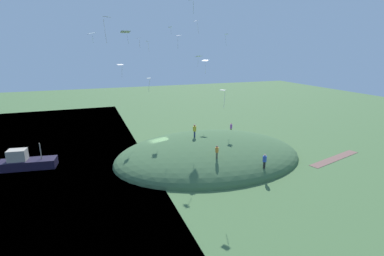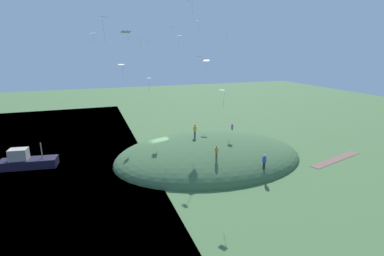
{
  "view_description": "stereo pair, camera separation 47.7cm",
  "coord_description": "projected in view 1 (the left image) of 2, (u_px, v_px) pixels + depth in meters",
  "views": [
    {
      "loc": [
        -9.24,
        -38.48,
        14.63
      ],
      "look_at": [
        3.13,
        -5.05,
        5.0
      ],
      "focal_mm": 27.29,
      "sensor_mm": 36.0,
      "label": 1
    },
    {
      "loc": [
        -8.79,
        -38.65,
        14.63
      ],
      "look_at": [
        3.13,
        -5.05,
        5.0
      ],
      "focal_mm": 27.29,
      "sensor_mm": 36.0,
      "label": 2
    }
  ],
  "objects": [
    {
      "name": "person_on_hilltop",
      "position": [
        195.0,
        129.0,
        40.37
      ],
      "size": [
        0.48,
        0.48,
        1.84
      ],
      "rotation": [
        0.0,
        0.0,
        4.76
      ],
      "color": "navy",
      "rests_on": "grass_hill"
    },
    {
      "name": "kite_11",
      "position": [
        196.0,
        22.0,
        42.52
      ],
      "size": [
        0.66,
        0.77,
        1.85
      ],
      "color": "white"
    },
    {
      "name": "kite_14",
      "position": [
        170.0,
        27.0,
        47.9
      ],
      "size": [
        0.84,
        1.03,
        1.21
      ],
      "color": "silver"
    },
    {
      "name": "mooring_post",
      "position": [
        155.0,
        168.0,
        35.54
      ],
      "size": [
        0.14,
        0.14,
        1.29
      ],
      "primitive_type": "cylinder",
      "color": "brown",
      "rests_on": "ground_plane"
    },
    {
      "name": "grass_hill",
      "position": [
        209.0,
        157.0,
        40.97
      ],
      "size": [
        26.29,
        19.96,
        5.64
      ],
      "primitive_type": "ellipsoid",
      "color": "#3F613A",
      "rests_on": "ground_plane"
    },
    {
      "name": "kite_10",
      "position": [
        226.0,
        35.0,
        48.87
      ],
      "size": [
        0.94,
        0.97,
        1.93
      ],
      "color": "white"
    },
    {
      "name": "person_walking_path",
      "position": [
        217.0,
        150.0,
        34.09
      ],
      "size": [
        0.54,
        0.54,
        1.59
      ],
      "rotation": [
        0.0,
        0.0,
        5.63
      ],
      "color": "#545340",
      "rests_on": "grass_hill"
    },
    {
      "name": "kite_9",
      "position": [
        139.0,
        39.0,
        43.35
      ],
      "size": [
        0.8,
        1.01,
        1.51
      ],
      "color": "silver"
    },
    {
      "name": "kite_3",
      "position": [
        205.0,
        61.0,
        48.31
      ],
      "size": [
        1.15,
        1.18,
        2.27
      ],
      "color": "white"
    },
    {
      "name": "ground_plane",
      "position": [
        159.0,
        155.0,
        41.75
      ],
      "size": [
        160.0,
        160.0,
        0.0
      ],
      "primitive_type": "plane",
      "color": "#486B3C"
    },
    {
      "name": "boat_on_lake",
      "position": [
        26.0,
        162.0,
        36.87
      ],
      "size": [
        7.01,
        3.05,
        3.2
      ],
      "rotation": [
        0.0,
        0.0,
        3.01
      ],
      "color": "black",
      "rests_on": "lake_water"
    },
    {
      "name": "kite_13",
      "position": [
        120.0,
        66.0,
        41.92
      ],
      "size": [
        1.02,
        0.82,
        1.94
      ],
      "color": "silver"
    },
    {
      "name": "kite_0",
      "position": [
        223.0,
        92.0,
        30.36
      ],
      "size": [
        0.7,
        0.78,
        1.85
      ],
      "color": "white"
    },
    {
      "name": "kite_12",
      "position": [
        147.0,
        42.0,
        47.2
      ],
      "size": [
        0.72,
        0.88,
        1.63
      ],
      "color": "white"
    },
    {
      "name": "kite_5",
      "position": [
        149.0,
        80.0,
        34.73
      ],
      "size": [
        0.61,
        0.76,
        1.68
      ],
      "color": "white"
    },
    {
      "name": "kite_7",
      "position": [
        178.0,
        37.0,
        42.56
      ],
      "size": [
        0.83,
        0.87,
        2.01
      ],
      "color": "white"
    },
    {
      "name": "kite_2",
      "position": [
        92.0,
        34.0,
        34.71
      ],
      "size": [
        1.07,
        1.29,
        1.22
      ],
      "color": "white"
    },
    {
      "name": "person_near_shore",
      "position": [
        265.0,
        159.0,
        33.63
      ],
      "size": [
        0.64,
        0.64,
        1.78
      ],
      "rotation": [
        0.0,
        0.0,
        5.41
      ],
      "color": "black",
      "rests_on": "grass_hill"
    },
    {
      "name": "person_with_child",
      "position": [
        231.0,
        127.0,
        50.2
      ],
      "size": [
        0.5,
        0.5,
        1.84
      ],
      "rotation": [
        0.0,
        0.0,
        2.64
      ],
      "color": "black",
      "rests_on": "grass_hill"
    },
    {
      "name": "kite_4",
      "position": [
        106.0,
        20.0,
        24.12
      ],
      "size": [
        0.78,
        0.77,
        2.15
      ],
      "color": "white"
    },
    {
      "name": "kite_1",
      "position": [
        125.0,
        32.0,
        36.72
      ],
      "size": [
        1.27,
        0.94,
        1.66
      ],
      "color": "white"
    },
    {
      "name": "dirt_path",
      "position": [
        335.0,
        159.0,
        40.33
      ],
      "size": [
        10.26,
        3.93,
        0.04
      ],
      "primitive_type": "cube",
      "rotation": [
        0.0,
        0.0,
        0.26
      ],
      "color": "brown",
      "rests_on": "ground_plane"
    },
    {
      "name": "kite_6",
      "position": [
        199.0,
        57.0,
        41.24
      ],
      "size": [
        1.07,
        0.9,
        1.54
      ],
      "color": "silver"
    }
  ]
}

